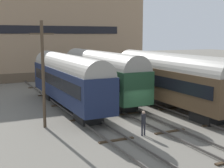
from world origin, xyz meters
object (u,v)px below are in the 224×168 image
Objects in this scene: train_car_green at (101,73)px; train_car_brown at (169,77)px; utility_pole at (43,73)px; train_car_navy at (68,78)px; person_worker at (143,121)px; bench at (193,91)px.

train_car_green is 1.01× the size of train_car_brown.
utility_pole is (-12.44, -1.04, 1.18)m from train_car_brown.
utility_pole is (-3.60, -5.34, 1.22)m from train_car_navy.
train_car_navy is at bearing 154.03° from train_car_brown.
train_car_green is at bearing 124.43° from train_car_brown.
train_car_green is at bearing 43.02° from utility_pole.
person_worker is (-6.61, -6.12, -1.96)m from train_car_brown.
train_car_brown is at bearing 4.78° from utility_pole.
train_car_navy is 12.54m from bench.
train_car_brown is (8.83, -4.30, 0.04)m from train_car_navy.
bench is at bearing -43.15° from train_car_green.
utility_pole is (-15.19, -0.76, 2.66)m from bench.
train_car_brown is 9.03× the size of person_worker.
train_car_navy is 9.82m from train_car_brown.
utility_pole is at bearing -136.98° from train_car_green.
train_car_brown is 2.00× the size of utility_pole.
utility_pole reaches higher than train_car_brown.
train_car_green is 12.90m from person_worker.
train_car_green is 11.03m from utility_pole.
train_car_navy is at bearing 102.06° from person_worker.
train_car_green is 11.80× the size of bench.
train_car_green is at bearing 25.86° from train_car_navy.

